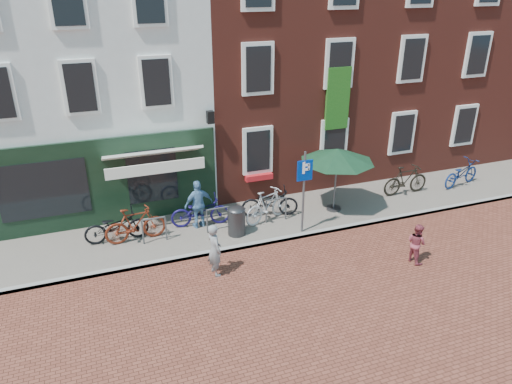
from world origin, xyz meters
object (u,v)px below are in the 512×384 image
object	(u,v)px
bicycle_5	(406,180)
bicycle_6	(461,173)
bicycle_0	(116,226)
woman	(215,250)
cafe_person	(199,204)
parasol	(338,153)
litter_bin	(236,219)
bicycle_4	(270,202)
bicycle_2	(200,211)
bicycle_1	(135,224)
bicycle_3	(267,205)
boy	(416,243)
parking_sign	(304,182)

from	to	relation	value
bicycle_5	bicycle_6	size ratio (longest dim) A/B	0.97
bicycle_0	woman	bearing A→B (deg)	-138.23
cafe_person	parasol	bearing A→B (deg)	166.06
litter_bin	bicycle_5	size ratio (longest dim) A/B	0.55
bicycle_4	bicycle_0	bearing A→B (deg)	104.30
woman	bicycle_2	bearing A→B (deg)	-16.86
woman	bicycle_1	world-z (taller)	woman
bicycle_3	bicycle_5	size ratio (longest dim) A/B	1.00
litter_bin	bicycle_0	size ratio (longest dim) A/B	0.53
bicycle_2	bicycle_3	distance (m)	2.20
boy	bicycle_2	xyz separation A→B (m)	(-5.29, 4.10, 0.01)
parasol	boy	distance (m)	4.01
woman	bicycle_1	distance (m)	3.04
bicycle_0	bicycle_5	world-z (taller)	bicycle_5
litter_bin	bicycle_0	xyz separation A→B (m)	(-3.56, 0.88, -0.02)
litter_bin	bicycle_4	xyz separation A→B (m)	(1.45, 0.83, -0.02)
boy	bicycle_1	xyz separation A→B (m)	(-7.40, 3.80, 0.06)
parasol	bicycle_6	bearing A→B (deg)	1.91
bicycle_0	bicycle_1	world-z (taller)	bicycle_1
bicycle_2	bicycle_5	size ratio (longest dim) A/B	1.03
cafe_person	bicycle_5	distance (m)	7.83
bicycle_0	parasol	bearing A→B (deg)	-93.22
litter_bin	bicycle_5	bearing A→B (deg)	6.26
bicycle_3	boy	bearing A→B (deg)	-160.56
parking_sign	parasol	bearing A→B (deg)	31.78
litter_bin	bicycle_3	size ratio (longest dim) A/B	0.55
boy	woman	bearing A→B (deg)	66.66
parasol	bicycle_6	size ratio (longest dim) A/B	1.31
bicycle_5	bicycle_6	bearing A→B (deg)	-91.37
litter_bin	bicycle_1	world-z (taller)	bicycle_1
bicycle_1	bicycle_5	size ratio (longest dim) A/B	1.00
litter_bin	parking_sign	distance (m)	2.41
bicycle_1	bicycle_6	world-z (taller)	bicycle_1
litter_bin	bicycle_6	size ratio (longest dim) A/B	0.53
woman	bicycle_6	size ratio (longest dim) A/B	0.80
parking_sign	bicycle_4	size ratio (longest dim) A/B	1.41
bicycle_0	bicycle_4	world-z (taller)	same
woman	parking_sign	bearing A→B (deg)	-80.52
parking_sign	bicycle_4	world-z (taller)	parking_sign
boy	bicycle_0	world-z (taller)	boy
bicycle_3	bicycle_4	world-z (taller)	bicycle_3
parasol	bicycle_0	distance (m)	7.47
boy	parking_sign	bearing A→B (deg)	33.28
bicycle_4	bicycle_2	bearing A→B (deg)	101.40
litter_bin	cafe_person	bearing A→B (deg)	137.91
bicycle_3	bicycle_6	xyz separation A→B (m)	(8.12, 0.16, -0.06)
bicycle_1	parasol	bearing A→B (deg)	-95.45
cafe_person	boy	bearing A→B (deg)	133.99
parking_sign	cafe_person	bearing A→B (deg)	154.16
parasol	bicycle_2	world-z (taller)	parasol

